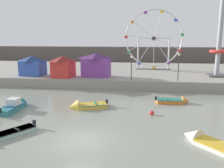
% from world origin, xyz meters
% --- Properties ---
extents(ground_plane, '(240.00, 240.00, 0.00)m').
position_xyz_m(ground_plane, '(0.00, 0.00, 0.00)').
color(ground_plane, gray).
extents(quay_promenade, '(110.00, 23.01, 1.40)m').
position_xyz_m(quay_promenade, '(0.00, 27.97, 0.70)').
color(quay_promenade, gray).
rests_on(quay_promenade, ground_plane).
extents(distant_town_skyline, '(140.00, 3.00, 4.40)m').
position_xyz_m(distant_town_skyline, '(0.00, 55.20, 2.20)').
color(distant_town_skyline, '#564C47').
rests_on(distant_town_skyline, ground_plane).
extents(motorboat_mustard_yellow, '(4.22, 2.89, 1.48)m').
position_xyz_m(motorboat_mustard_yellow, '(-1.71, 7.77, 0.23)').
color(motorboat_mustard_yellow, gold).
rests_on(motorboat_mustard_yellow, ground_plane).
extents(motorboat_white_red_stripe, '(5.13, 5.30, 1.41)m').
position_xyz_m(motorboat_white_red_stripe, '(9.21, 0.20, 0.21)').
color(motorboat_white_red_stripe, silver).
rests_on(motorboat_white_red_stripe, ground_plane).
extents(motorboat_orange_hull, '(3.99, 1.55, 1.13)m').
position_xyz_m(motorboat_orange_hull, '(8.19, 11.02, 0.24)').
color(motorboat_orange_hull, orange).
rests_on(motorboat_orange_hull, ground_plane).
extents(motorboat_teal_painted, '(1.49, 4.79, 1.60)m').
position_xyz_m(motorboat_teal_painted, '(-8.86, 6.68, 0.37)').
color(motorboat_teal_painted, teal).
rests_on(motorboat_teal_painted, ground_plane).
extents(ferris_wheel_white_frame, '(10.73, 1.20, 11.00)m').
position_xyz_m(ferris_wheel_white_frame, '(6.34, 28.86, 6.92)').
color(ferris_wheel_white_frame, silver).
rests_on(ferris_wheel_white_frame, quay_promenade).
extents(drop_tower_steel_tower, '(2.80, 2.80, 15.60)m').
position_xyz_m(drop_tower_steel_tower, '(15.88, 22.24, 7.35)').
color(drop_tower_steel_tower, '#999EA3').
rests_on(drop_tower_steel_tower, quay_promenade).
extents(carnival_booth_blue_tent, '(4.08, 3.33, 3.09)m').
position_xyz_m(carnival_booth_blue_tent, '(-12.89, 19.35, 3.01)').
color(carnival_booth_blue_tent, '#3356B7').
rests_on(carnival_booth_blue_tent, quay_promenade).
extents(carnival_booth_purple_stall, '(4.80, 3.20, 3.57)m').
position_xyz_m(carnival_booth_purple_stall, '(-2.69, 19.53, 3.25)').
color(carnival_booth_purple_stall, purple).
rests_on(carnival_booth_purple_stall, quay_promenade).
extents(carnival_booth_red_striped, '(3.42, 3.68, 3.22)m').
position_xyz_m(carnival_booth_red_striped, '(-7.57, 18.45, 3.08)').
color(carnival_booth_red_striped, red).
rests_on(carnival_booth_red_striped, quay_promenade).
extents(promenade_lamp_near, '(0.32, 0.32, 3.41)m').
position_xyz_m(promenade_lamp_near, '(2.82, 17.34, 3.67)').
color(promenade_lamp_near, '#2D2D33').
rests_on(promenade_lamp_near, quay_promenade).
extents(promenade_lamp_far, '(0.32, 0.32, 3.83)m').
position_xyz_m(promenade_lamp_far, '(9.29, 17.28, 3.91)').
color(promenade_lamp_far, '#2D2D33').
rests_on(promenade_lamp_far, quay_promenade).
extents(mooring_buoy_orange, '(0.44, 0.44, 0.44)m').
position_xyz_m(mooring_buoy_orange, '(5.36, 6.45, 0.22)').
color(mooring_buoy_orange, red).
rests_on(mooring_buoy_orange, ground_plane).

